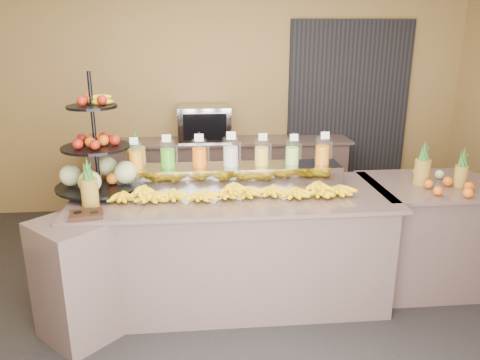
{
  "coord_description": "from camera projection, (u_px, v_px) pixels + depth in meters",
  "views": [
    {
      "loc": [
        -0.27,
        -3.19,
        2.14
      ],
      "look_at": [
        0.05,
        0.3,
        1.04
      ],
      "focal_mm": 35.0,
      "sensor_mm": 36.0,
      "label": 1
    }
  ],
  "objects": [
    {
      "name": "ground",
      "position": [
        237.0,
        317.0,
        3.69
      ],
      "size": [
        6.0,
        6.0,
        0.0
      ],
      "primitive_type": "plane",
      "color": "black",
      "rests_on": "ground"
    },
    {
      "name": "room_envelope",
      "position": [
        250.0,
        67.0,
        3.89
      ],
      "size": [
        6.04,
        5.02,
        2.82
      ],
      "color": "olive",
      "rests_on": "ground"
    },
    {
      "name": "buffet_counter",
      "position": [
        220.0,
        250.0,
        3.79
      ],
      "size": [
        2.75,
        1.25,
        0.93
      ],
      "color": "gray",
      "rests_on": "ground"
    },
    {
      "name": "right_counter",
      "position": [
        426.0,
        234.0,
        4.08
      ],
      "size": [
        1.08,
        0.88,
        0.93
      ],
      "color": "gray",
      "rests_on": "ground"
    },
    {
      "name": "back_ledge",
      "position": [
        221.0,
        177.0,
        5.69
      ],
      "size": [
        3.1,
        0.55,
        0.93
      ],
      "color": "gray",
      "rests_on": "ground"
    },
    {
      "name": "pitcher_tray",
      "position": [
        231.0,
        174.0,
        3.94
      ],
      "size": [
        1.85,
        0.3,
        0.15
      ],
      "primitive_type": "cube",
      "color": "gray",
      "rests_on": "buffet_counter"
    },
    {
      "name": "juice_pitcher_orange_a",
      "position": [
        136.0,
        157.0,
        3.82
      ],
      "size": [
        0.12,
        0.12,
        0.28
      ],
      "color": "silver",
      "rests_on": "pitcher_tray"
    },
    {
      "name": "juice_pitcher_green",
      "position": [
        168.0,
        155.0,
        3.84
      ],
      "size": [
        0.12,
        0.13,
        0.3
      ],
      "color": "silver",
      "rests_on": "pitcher_tray"
    },
    {
      "name": "juice_pitcher_orange_b",
      "position": [
        199.0,
        155.0,
        3.87
      ],
      "size": [
        0.12,
        0.13,
        0.3
      ],
      "color": "silver",
      "rests_on": "pitcher_tray"
    },
    {
      "name": "juice_pitcher_milk",
      "position": [
        231.0,
        153.0,
        3.89
      ],
      "size": [
        0.13,
        0.13,
        0.31
      ],
      "color": "silver",
      "rests_on": "pitcher_tray"
    },
    {
      "name": "juice_pitcher_lemon",
      "position": [
        262.0,
        154.0,
        3.91
      ],
      "size": [
        0.12,
        0.13,
        0.29
      ],
      "color": "silver",
      "rests_on": "pitcher_tray"
    },
    {
      "name": "juice_pitcher_lime",
      "position": [
        292.0,
        153.0,
        3.94
      ],
      "size": [
        0.12,
        0.12,
        0.28
      ],
      "color": "silver",
      "rests_on": "pitcher_tray"
    },
    {
      "name": "juice_pitcher_orange_c",
      "position": [
        322.0,
        152.0,
        3.96
      ],
      "size": [
        0.12,
        0.13,
        0.3
      ],
      "color": "silver",
      "rests_on": "pitcher_tray"
    },
    {
      "name": "banana_heap",
      "position": [
        235.0,
        189.0,
        3.61
      ],
      "size": [
        1.93,
        0.17,
        0.16
      ],
      "color": "yellow",
      "rests_on": "buffet_counter"
    },
    {
      "name": "fruit_stand",
      "position": [
        103.0,
        163.0,
        3.67
      ],
      "size": [
        0.79,
        0.79,
        0.94
      ],
      "rotation": [
        0.0,
        0.0,
        -0.19
      ],
      "color": "black",
      "rests_on": "buffet_counter"
    },
    {
      "name": "condiment_caddy",
      "position": [
        86.0,
        215.0,
        3.22
      ],
      "size": [
        0.25,
        0.2,
        0.03
      ],
      "primitive_type": "cube",
      "rotation": [
        0.0,
        0.0,
        0.19
      ],
      "color": "black",
      "rests_on": "buffet_counter"
    },
    {
      "name": "pineapple_left_a",
      "position": [
        89.0,
        189.0,
        3.38
      ],
      "size": [
        0.12,
        0.12,
        0.37
      ],
      "rotation": [
        0.0,
        0.0,
        0.18
      ],
      "color": "brown",
      "rests_on": "buffet_counter"
    },
    {
      "name": "pineapple_left_b",
      "position": [
        137.0,
        161.0,
        3.96
      ],
      "size": [
        0.16,
        0.16,
        0.45
      ],
      "rotation": [
        0.0,
        0.0,
        0.31
      ],
      "color": "brown",
      "rests_on": "buffet_counter"
    },
    {
      "name": "right_fruit_pile",
      "position": [
        444.0,
        181.0,
        3.79
      ],
      "size": [
        0.4,
        0.38,
        0.21
      ],
      "color": "brown",
      "rests_on": "right_counter"
    },
    {
      "name": "oven_warmer",
      "position": [
        205.0,
        123.0,
        5.47
      ],
      "size": [
        0.61,
        0.43,
        0.4
      ],
      "primitive_type": "cube",
      "rotation": [
        0.0,
        0.0,
        -0.01
      ],
      "color": "gray",
      "rests_on": "back_ledge"
    }
  ]
}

